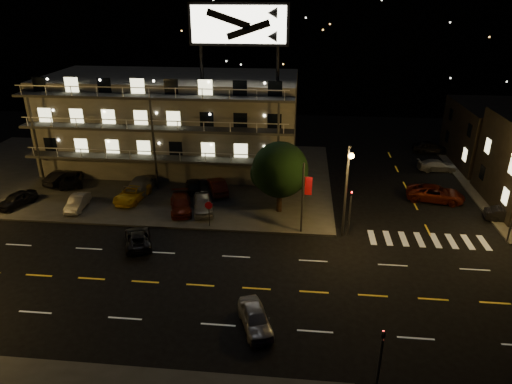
# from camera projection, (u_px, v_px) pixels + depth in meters

# --- Properties ---
(ground) EXTENTS (140.00, 140.00, 0.00)m
(ground) POSITION_uv_depth(u_px,v_px,m) (228.00, 287.00, 32.03)
(ground) COLOR black
(ground) RESTS_ON ground
(curb_nw) EXTENTS (44.00, 24.00, 0.15)m
(curb_nw) POSITION_uv_depth(u_px,v_px,m) (133.00, 174.00, 51.50)
(curb_nw) COLOR #343432
(curb_nw) RESTS_ON ground
(motel) EXTENTS (28.00, 13.80, 18.10)m
(motel) POSITION_uv_depth(u_px,v_px,m) (174.00, 121.00, 52.53)
(motel) COLOR gray
(motel) RESTS_ON ground
(hill_backdrop) EXTENTS (120.00, 25.00, 24.00)m
(hill_backdrop) POSITION_uv_depth(u_px,v_px,m) (251.00, 32.00, 90.54)
(hill_backdrop) COLOR black
(hill_backdrop) RESTS_ON ground
(streetlight_nc) EXTENTS (0.44, 1.92, 8.00)m
(streetlight_nc) POSITION_uv_depth(u_px,v_px,m) (347.00, 183.00, 36.47)
(streetlight_nc) COLOR #2D2D30
(streetlight_nc) RESTS_ON ground
(signal_nw) EXTENTS (0.20, 0.27, 4.60)m
(signal_nw) POSITION_uv_depth(u_px,v_px,m) (350.00, 207.00, 37.90)
(signal_nw) COLOR #2D2D30
(signal_nw) RESTS_ON ground
(signal_sw) EXTENTS (0.20, 0.27, 4.60)m
(signal_sw) POSITION_uv_depth(u_px,v_px,m) (381.00, 356.00, 22.43)
(signal_sw) COLOR #2D2D30
(signal_sw) RESTS_ON ground
(banner_north) EXTENTS (0.83, 0.16, 6.40)m
(banner_north) POSITION_uv_depth(u_px,v_px,m) (303.00, 197.00, 37.83)
(banner_north) COLOR #2D2D30
(banner_north) RESTS_ON ground
(stop_sign) EXTENTS (0.91, 0.11, 2.61)m
(stop_sign) POSITION_uv_depth(u_px,v_px,m) (209.00, 210.00, 39.42)
(stop_sign) COLOR #2D2D30
(stop_sign) RESTS_ON ground
(tree) EXTENTS (5.32, 5.12, 6.70)m
(tree) POSITION_uv_depth(u_px,v_px,m) (279.00, 171.00, 41.21)
(tree) COLOR black
(tree) RESTS_ON curb_nw
(lot_car_0) EXTENTS (2.89, 4.23, 1.34)m
(lot_car_0) POSITION_uv_depth(u_px,v_px,m) (17.00, 199.00, 43.58)
(lot_car_0) COLOR black
(lot_car_0) RESTS_ON curb_nw
(lot_car_1) EXTENTS (1.66, 3.91, 1.25)m
(lot_car_1) POSITION_uv_depth(u_px,v_px,m) (77.00, 202.00, 43.03)
(lot_car_1) COLOR gray
(lot_car_1) RESTS_ON curb_nw
(lot_car_2) EXTENTS (2.91, 5.03, 1.32)m
(lot_car_2) POSITION_uv_depth(u_px,v_px,m) (132.00, 194.00, 44.78)
(lot_car_2) COLOR gold
(lot_car_2) RESTS_ON curb_nw
(lot_car_3) EXTENTS (3.10, 5.01, 1.35)m
(lot_car_3) POSITION_uv_depth(u_px,v_px,m) (181.00, 204.00, 42.62)
(lot_car_3) COLOR #52170B
(lot_car_3) RESTS_ON curb_nw
(lot_car_4) EXTENTS (2.83, 4.75, 1.51)m
(lot_car_4) POSITION_uv_depth(u_px,v_px,m) (203.00, 204.00, 42.44)
(lot_car_4) COLOR gray
(lot_car_4) RESTS_ON curb_nw
(lot_car_5) EXTENTS (2.77, 4.50, 1.40)m
(lot_car_5) POSITION_uv_depth(u_px,v_px,m) (63.00, 177.00, 48.71)
(lot_car_5) COLOR black
(lot_car_5) RESTS_ON curb_nw
(lot_car_6) EXTENTS (3.89, 5.29, 1.34)m
(lot_car_6) POSITION_uv_depth(u_px,v_px,m) (72.00, 178.00, 48.60)
(lot_car_6) COLOR black
(lot_car_6) RESTS_ON curb_nw
(lot_car_7) EXTENTS (2.25, 5.33, 1.53)m
(lot_car_7) POSITION_uv_depth(u_px,v_px,m) (142.00, 184.00, 46.89)
(lot_car_7) COLOR gray
(lot_car_7) RESTS_ON curb_nw
(lot_car_8) EXTENTS (2.42, 4.04, 1.29)m
(lot_car_8) POSITION_uv_depth(u_px,v_px,m) (193.00, 186.00, 46.72)
(lot_car_8) COLOR black
(lot_car_8) RESTS_ON curb_nw
(lot_car_9) EXTENTS (2.97, 4.61, 1.44)m
(lot_car_9) POSITION_uv_depth(u_px,v_px,m) (217.00, 186.00, 46.39)
(lot_car_9) COLOR #52170B
(lot_car_9) RESTS_ON curb_nw
(side_car_0) EXTENTS (4.05, 1.96, 1.28)m
(side_car_0) POSITION_uv_depth(u_px,v_px,m) (508.00, 215.00, 40.89)
(side_car_0) COLOR black
(side_car_0) RESTS_ON ground
(side_car_1) EXTENTS (5.89, 3.49, 1.53)m
(side_car_1) POSITION_uv_depth(u_px,v_px,m) (435.00, 193.00, 44.95)
(side_car_1) COLOR #52170B
(side_car_1) RESTS_ON ground
(side_car_2) EXTENTS (4.50, 2.10, 1.27)m
(side_car_2) POSITION_uv_depth(u_px,v_px,m) (437.00, 165.00, 52.56)
(side_car_2) COLOR gray
(side_car_2) RESTS_ON ground
(side_car_3) EXTENTS (4.71, 2.34, 1.54)m
(side_car_3) POSITION_uv_depth(u_px,v_px,m) (431.00, 147.00, 58.31)
(side_car_3) COLOR black
(side_car_3) RESTS_ON ground
(road_car_east) EXTENTS (2.85, 4.29, 1.36)m
(road_car_east) POSITION_uv_depth(u_px,v_px,m) (255.00, 318.00, 27.95)
(road_car_east) COLOR gray
(road_car_east) RESTS_ON ground
(road_car_west) EXTENTS (3.48, 4.81, 1.22)m
(road_car_west) POSITION_uv_depth(u_px,v_px,m) (138.00, 238.00, 37.14)
(road_car_west) COLOR black
(road_car_west) RESTS_ON ground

